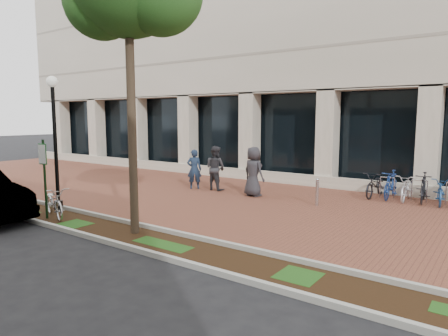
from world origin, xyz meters
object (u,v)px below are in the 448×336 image
Objects in this scene: lamppost at (55,135)px; bollard at (317,192)px; parking_sign at (44,169)px; locked_bicycle at (55,202)px; pedestrian_left at (194,169)px; pedestrian_mid at (215,168)px; pedestrian_right at (253,172)px; bike_rack_cluster at (414,188)px.

bollard is (6.75, 5.48, -1.96)m from lamppost.
parking_sign reaches higher than bollard.
pedestrian_left is at bearing 15.47° from locked_bicycle.
pedestrian_mid reaches higher than locked_bicycle.
pedestrian_right is (3.20, 6.34, 0.49)m from locked_bicycle.
bollard is at bearing -135.27° from bike_rack_cluster.
pedestrian_mid is (0.89, 0.30, 0.08)m from pedestrian_left.
bike_rack_cluster is (9.33, 8.21, -1.94)m from lamppost.
pedestrian_right is (2.88, 0.09, 0.11)m from pedestrian_left.
lamppost is 2.34× the size of pedestrian_mid.
pedestrian_right is 0.54× the size of bike_rack_cluster.
lamppost is 6.42m from pedestrian_mid.
pedestrian_mid is 1.92× the size of bollard.
pedestrian_mid is at bearing 7.95° from locked_bicycle.
bike_rack_cluster is (7.24, 2.33, -0.42)m from pedestrian_mid.
bollard is (4.66, -0.40, -0.44)m from pedestrian_mid.
pedestrian_left is 0.48× the size of bike_rack_cluster.
bike_rack_cluster is at bearing -139.76° from pedestrian_right.
pedestrian_mid is at bearing 70.50° from lamppost.
lamppost is at bearing 74.58° from pedestrian_mid.
bollard is (2.68, -0.19, -0.47)m from pedestrian_right.
parking_sign is 0.67× the size of bike_rack_cluster.
locked_bicycle is 0.94× the size of pedestrian_right.
parking_sign is at bearing -132.81° from bollard.
parking_sign is at bearing 50.11° from pedestrian_left.
parking_sign is 1.24× the size of pedestrian_right.
pedestrian_left reaches higher than bike_rack_cluster.
lamppost is 7.14m from pedestrian_right.
pedestrian_mid is 7.62m from bike_rack_cluster.
parking_sign reaches higher than pedestrian_right.
bollard is at bearing 142.32° from pedestrian_left.
bike_rack_cluster is at bearing -25.16° from locked_bicycle.
locked_bicycle is 0.97× the size of pedestrian_mid.
bike_rack_cluster is (5.25, 2.54, -0.45)m from pedestrian_right.
pedestrian_right is 5.85m from bike_rack_cluster.
bike_rack_cluster is (8.46, 8.88, 0.04)m from locked_bicycle.
lamppost is 2.57× the size of pedestrian_left.
pedestrian_left is at bearing 16.30° from pedestrian_right.
bike_rack_cluster is at bearing 46.68° from bollard.
bollard reaches higher than locked_bicycle.
pedestrian_mid reaches higher than pedestrian_left.
parking_sign is 7.37m from pedestrian_right.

